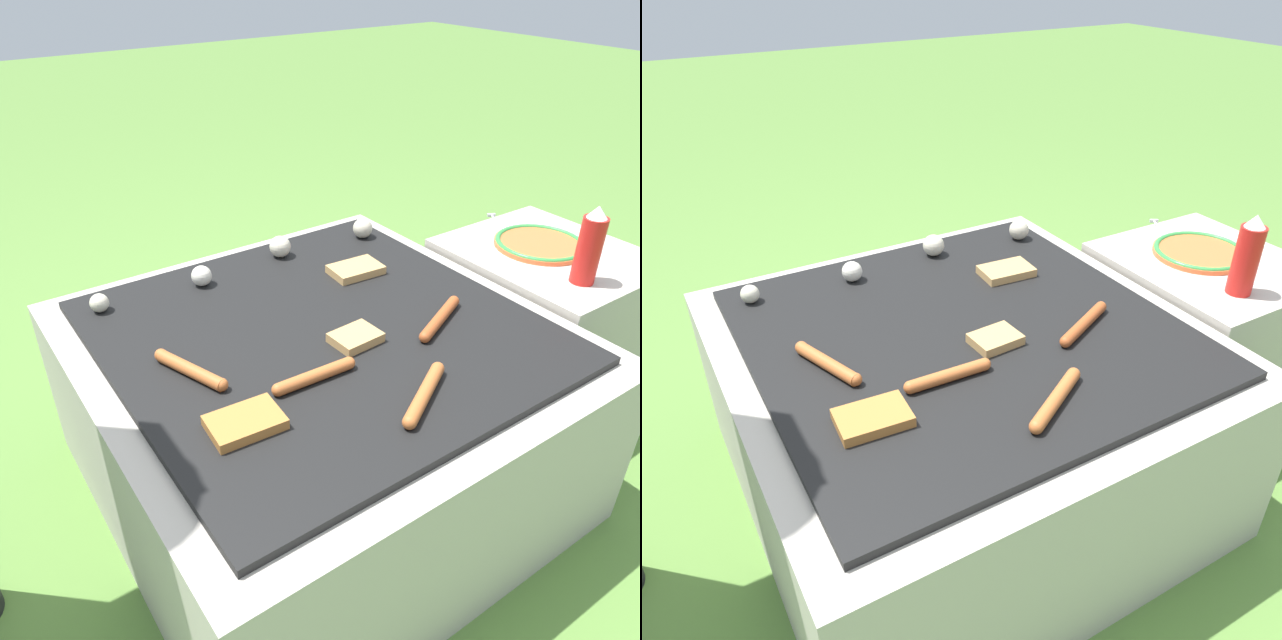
% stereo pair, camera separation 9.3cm
% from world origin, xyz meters
% --- Properties ---
extents(ground_plane, '(14.00, 14.00, 0.00)m').
position_xyz_m(ground_plane, '(0.00, 0.00, 0.00)').
color(ground_plane, '#567F38').
extents(grill, '(0.98, 0.98, 0.44)m').
position_xyz_m(grill, '(0.00, 0.00, 0.22)').
color(grill, '#B2AA9E').
rests_on(grill, ground_plane).
extents(side_ledge, '(0.44, 0.50, 0.44)m').
position_xyz_m(side_ledge, '(0.72, -0.04, 0.22)').
color(side_ledge, '#B2AA9E').
rests_on(side_ledge, ground_plane).
extents(sausage_front_center, '(0.17, 0.11, 0.03)m').
position_xyz_m(sausage_front_center, '(0.02, -0.31, 0.46)').
color(sausage_front_center, '#B7602D').
rests_on(sausage_front_center, grill).
extents(sausage_front_left, '(0.18, 0.10, 0.02)m').
position_xyz_m(sausage_front_left, '(0.22, -0.13, 0.46)').
color(sausage_front_left, '#A34C23').
rests_on(sausage_front_left, grill).
extents(sausage_mid_left, '(0.18, 0.03, 0.02)m').
position_xyz_m(sausage_mid_left, '(-0.11, -0.15, 0.46)').
color(sausage_mid_left, '#B7602D').
rests_on(sausage_mid_left, grill).
extents(sausage_back_right, '(0.08, 0.18, 0.03)m').
position_xyz_m(sausage_back_right, '(-0.30, 0.00, 0.46)').
color(sausage_back_right, '#B7602D').
rests_on(sausage_back_right, grill).
extents(bread_slice_left, '(0.13, 0.10, 0.02)m').
position_xyz_m(bread_slice_left, '(-0.28, -0.19, 0.45)').
color(bread_slice_left, '#B27033').
rests_on(bread_slice_left, grill).
extents(bread_slice_center, '(0.10, 0.08, 0.02)m').
position_xyz_m(bread_slice_center, '(0.03, -0.09, 0.45)').
color(bread_slice_center, tan).
rests_on(bread_slice_center, grill).
extents(bread_slice_right, '(0.13, 0.09, 0.02)m').
position_xyz_m(bread_slice_right, '(0.22, 0.16, 0.45)').
color(bread_slice_right, tan).
rests_on(bread_slice_right, grill).
extents(mushroom_row, '(0.78, 0.08, 0.06)m').
position_xyz_m(mushroom_row, '(0.07, 0.33, 0.47)').
color(mushroom_row, beige).
rests_on(mushroom_row, grill).
extents(plate_colorful, '(0.24, 0.24, 0.02)m').
position_xyz_m(plate_colorful, '(0.72, -0.00, 0.45)').
color(plate_colorful, orange).
rests_on(plate_colorful, side_ledge).
extents(condiment_bottle, '(0.06, 0.06, 0.19)m').
position_xyz_m(condiment_bottle, '(0.64, -0.19, 0.54)').
color(condiment_bottle, red).
rests_on(condiment_bottle, side_ledge).
extents(fork_utensil, '(0.11, 0.18, 0.01)m').
position_xyz_m(fork_utensil, '(0.74, 0.15, 0.45)').
color(fork_utensil, silver).
rests_on(fork_utensil, side_ledge).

